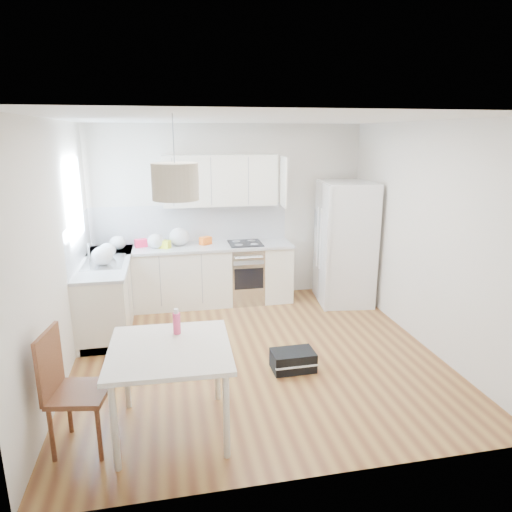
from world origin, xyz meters
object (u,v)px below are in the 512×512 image
(dining_chair, at_px, (80,390))
(gym_bag, at_px, (293,360))
(refrigerator, at_px, (346,243))
(dining_table, at_px, (170,357))

(dining_chair, xyz_separation_m, gym_bag, (2.07, 0.90, -0.41))
(refrigerator, xyz_separation_m, gym_bag, (-1.39, -1.98, -0.82))
(refrigerator, bearing_deg, dining_chair, -133.01)
(dining_chair, bearing_deg, dining_table, 14.66)
(dining_chair, bearing_deg, refrigerator, 49.64)
(refrigerator, distance_m, gym_bag, 2.56)
(refrigerator, xyz_separation_m, dining_table, (-2.72, -2.82, -0.22))
(dining_table, bearing_deg, refrigerator, 47.75)
(gym_bag, bearing_deg, refrigerator, 54.00)
(dining_table, distance_m, dining_chair, 0.76)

